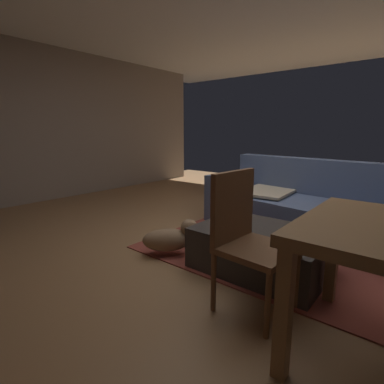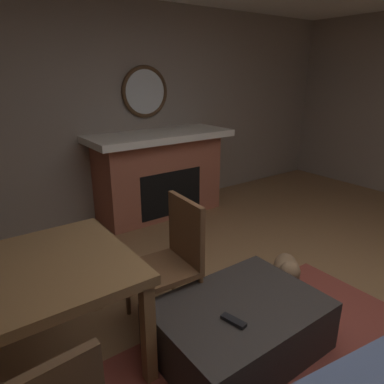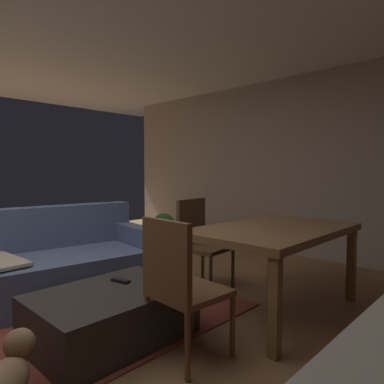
# 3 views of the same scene
# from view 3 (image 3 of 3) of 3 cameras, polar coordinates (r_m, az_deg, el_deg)

# --- Properties ---
(floor) EXTENTS (9.00, 9.00, 0.00)m
(floor) POSITION_cam_3_polar(r_m,az_deg,el_deg) (2.92, -24.81, -21.76)
(floor) COLOR olive
(wall_right_window_side) EXTENTS (0.12, 6.68, 2.59)m
(wall_right_window_side) POSITION_cam_3_polar(r_m,az_deg,el_deg) (5.31, 15.85, 4.09)
(wall_right_window_side) COLOR #B2A59B
(wall_right_window_side) RESTS_ON ground
(area_rug) EXTENTS (2.60, 2.00, 0.01)m
(area_rug) POSITION_cam_3_polar(r_m,az_deg,el_deg) (3.25, -19.06, -18.84)
(area_rug) COLOR brown
(area_rug) RESTS_ON ground
(couch) EXTENTS (2.36, 1.25, 0.86)m
(couch) POSITION_cam_3_polar(r_m,az_deg,el_deg) (3.68, -24.75, -11.41)
(couch) COLOR #4C5B7F
(couch) RESTS_ON ground
(ottoman_coffee_table) EXTENTS (1.07, 0.77, 0.37)m
(ottoman_coffee_table) POSITION_cam_3_polar(r_m,az_deg,el_deg) (2.72, -13.25, -19.23)
(ottoman_coffee_table) COLOR #2D2826
(ottoman_coffee_table) RESTS_ON ground
(tv_remote) EXTENTS (0.08, 0.17, 0.02)m
(tv_remote) POSITION_cam_3_polar(r_m,az_deg,el_deg) (2.82, -11.75, -14.17)
(tv_remote) COLOR black
(tv_remote) RESTS_ON ottoman_coffee_table
(dining_table) EXTENTS (1.53, 0.97, 0.74)m
(dining_table) POSITION_cam_3_polar(r_m,az_deg,el_deg) (3.13, 13.35, -7.02)
(dining_table) COLOR brown
(dining_table) RESTS_ON ground
(dining_chair_north) EXTENTS (0.47, 0.47, 0.93)m
(dining_chair_north) POSITION_cam_3_polar(r_m,az_deg,el_deg) (3.67, 1.22, -7.59)
(dining_chair_north) COLOR #513823
(dining_chair_north) RESTS_ON ground
(dining_chair_west) EXTENTS (0.47, 0.47, 0.93)m
(dining_chair_west) POSITION_cam_3_polar(r_m,az_deg,el_deg) (2.28, -2.14, -14.54)
(dining_chair_west) COLOR brown
(dining_chair_west) RESTS_ON ground
(potted_plant) EXTENTS (0.41, 0.41, 0.58)m
(potted_plant) POSITION_cam_3_polar(r_m,az_deg,el_deg) (5.32, -4.73, -6.31)
(potted_plant) COLOR beige
(potted_plant) RESTS_ON ground
(small_dog) EXTENTS (0.49, 0.49, 0.31)m
(small_dog) POSITION_cam_3_polar(r_m,az_deg,el_deg) (2.18, -28.83, -25.71)
(small_dog) COLOR #8C6B4C
(small_dog) RESTS_ON ground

